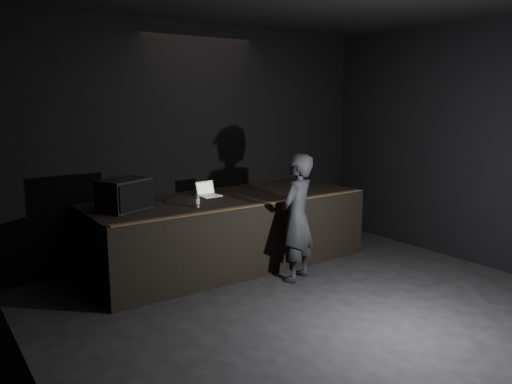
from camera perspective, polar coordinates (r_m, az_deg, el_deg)
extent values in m
plane|color=black|center=(5.47, 12.55, -15.54)|extent=(7.00, 7.00, 0.00)
cube|color=black|center=(7.73, -6.39, 5.80)|extent=(6.00, 0.10, 3.50)
cube|color=black|center=(3.40, -22.79, -0.98)|extent=(0.10, 7.00, 3.50)
cube|color=black|center=(7.28, -3.29, -4.43)|extent=(4.00, 1.50, 1.00)
cube|color=brown|center=(6.59, -0.09, -1.50)|extent=(3.92, 0.10, 0.01)
cube|color=black|center=(6.49, -14.84, -0.28)|extent=(0.72, 0.62, 0.40)
cube|color=black|center=(6.34, -13.48, -0.49)|extent=(0.52, 0.24, 0.34)
cylinder|color=black|center=(6.83, -11.13, -1.24)|extent=(0.82, 0.47, 0.02)
cube|color=silver|center=(7.22, -5.24, -0.46)|extent=(0.32, 0.23, 0.01)
cube|color=silver|center=(7.22, -5.24, -0.39)|extent=(0.26, 0.14, 0.00)
cube|color=silver|center=(7.31, -5.85, 0.48)|extent=(0.30, 0.09, 0.19)
cube|color=#E79644|center=(7.30, -5.82, 0.47)|extent=(0.27, 0.07, 0.15)
cylinder|color=silver|center=(6.50, -6.73, -1.07)|extent=(0.07, 0.07, 0.16)
cylinder|color=navy|center=(6.50, -6.74, -1.03)|extent=(0.07, 0.07, 0.07)
cylinder|color=maroon|center=(6.51, -6.73, -1.37)|extent=(0.07, 0.07, 0.01)
cylinder|color=white|center=(7.84, -0.08, 0.79)|extent=(0.08, 0.08, 0.10)
cube|color=silver|center=(7.08, 4.66, -0.63)|extent=(0.10, 0.14, 0.03)
imported|color=black|center=(6.59, 4.68, -2.95)|extent=(0.73, 0.62, 1.69)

